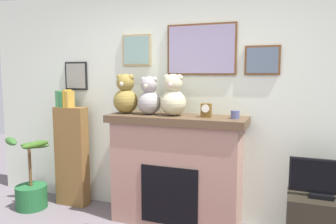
{
  "coord_description": "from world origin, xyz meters",
  "views": [
    {
      "loc": [
        1.18,
        -1.53,
        1.65
      ],
      "look_at": [
        -0.03,
        1.71,
        1.23
      ],
      "focal_mm": 34.86,
      "sensor_mm": 36.0,
      "label": 1
    }
  ],
  "objects_px": {
    "potted_plant": "(31,187)",
    "mantel_clock": "(206,110)",
    "fireplace": "(176,169)",
    "teddy_bear_brown": "(149,97)",
    "tv_stand": "(320,224)",
    "teddy_bear_tan": "(173,97)",
    "teddy_bear_cream": "(126,96)",
    "candle_jar": "(235,115)",
    "television": "(322,179)",
    "bookshelf": "(72,153)"
  },
  "relations": [
    {
      "from": "bookshelf",
      "to": "television",
      "type": "distance_m",
      "value": 2.81
    },
    {
      "from": "fireplace",
      "to": "candle_jar",
      "type": "height_order",
      "value": "candle_jar"
    },
    {
      "from": "bookshelf",
      "to": "candle_jar",
      "type": "height_order",
      "value": "bookshelf"
    },
    {
      "from": "candle_jar",
      "to": "mantel_clock",
      "type": "bearing_deg",
      "value": -179.72
    },
    {
      "from": "mantel_clock",
      "to": "teddy_bear_brown",
      "type": "height_order",
      "value": "teddy_bear_brown"
    },
    {
      "from": "potted_plant",
      "to": "mantel_clock",
      "type": "height_order",
      "value": "mantel_clock"
    },
    {
      "from": "potted_plant",
      "to": "teddy_bear_brown",
      "type": "xyz_separation_m",
      "value": [
        1.48,
        0.23,
        1.11
      ]
    },
    {
      "from": "candle_jar",
      "to": "potted_plant",
      "type": "bearing_deg",
      "value": -174.58
    },
    {
      "from": "mantel_clock",
      "to": "fireplace",
      "type": "bearing_deg",
      "value": 176.65
    },
    {
      "from": "potted_plant",
      "to": "teddy_bear_brown",
      "type": "distance_m",
      "value": 1.86
    },
    {
      "from": "tv_stand",
      "to": "teddy_bear_brown",
      "type": "relative_size",
      "value": 1.41
    },
    {
      "from": "tv_stand",
      "to": "candle_jar",
      "type": "xyz_separation_m",
      "value": [
        -0.81,
        0.05,
        0.98
      ]
    },
    {
      "from": "teddy_bear_cream",
      "to": "teddy_bear_tan",
      "type": "height_order",
      "value": "same"
    },
    {
      "from": "bookshelf",
      "to": "television",
      "type": "bearing_deg",
      "value": -2.07
    },
    {
      "from": "television",
      "to": "teddy_bear_brown",
      "type": "height_order",
      "value": "teddy_bear_brown"
    },
    {
      "from": "teddy_bear_cream",
      "to": "teddy_bear_tan",
      "type": "distance_m",
      "value": 0.56
    },
    {
      "from": "mantel_clock",
      "to": "teddy_bear_brown",
      "type": "bearing_deg",
      "value": 179.92
    },
    {
      "from": "teddy_bear_tan",
      "to": "potted_plant",
      "type": "bearing_deg",
      "value": -172.61
    },
    {
      "from": "mantel_clock",
      "to": "teddy_bear_cream",
      "type": "relative_size",
      "value": 0.32
    },
    {
      "from": "television",
      "to": "teddy_bear_brown",
      "type": "relative_size",
      "value": 1.38
    },
    {
      "from": "fireplace",
      "to": "bookshelf",
      "type": "xyz_separation_m",
      "value": [
        -1.38,
        0.03,
        0.05
      ]
    },
    {
      "from": "television",
      "to": "teddy_bear_tan",
      "type": "xyz_separation_m",
      "value": [
        -1.46,
        0.06,
        0.71
      ]
    },
    {
      "from": "tv_stand",
      "to": "candle_jar",
      "type": "bearing_deg",
      "value": 176.15
    },
    {
      "from": "bookshelf",
      "to": "mantel_clock",
      "type": "distance_m",
      "value": 1.82
    },
    {
      "from": "potted_plant",
      "to": "candle_jar",
      "type": "relative_size",
      "value": 10.08
    },
    {
      "from": "potted_plant",
      "to": "teddy_bear_tan",
      "type": "relative_size",
      "value": 2.03
    },
    {
      "from": "fireplace",
      "to": "teddy_bear_brown",
      "type": "distance_m",
      "value": 0.83
    },
    {
      "from": "television",
      "to": "teddy_bear_brown",
      "type": "distance_m",
      "value": 1.87
    },
    {
      "from": "candle_jar",
      "to": "tv_stand",
      "type": "bearing_deg",
      "value": -3.85
    },
    {
      "from": "tv_stand",
      "to": "teddy_bear_brown",
      "type": "distance_m",
      "value": 2.07
    },
    {
      "from": "bookshelf",
      "to": "teddy_bear_cream",
      "type": "xyz_separation_m",
      "value": [
        0.79,
        -0.05,
        0.74
      ]
    },
    {
      "from": "candle_jar",
      "to": "fireplace",
      "type": "bearing_deg",
      "value": 178.37
    },
    {
      "from": "candle_jar",
      "to": "teddy_bear_cream",
      "type": "relative_size",
      "value": 0.2
    },
    {
      "from": "television",
      "to": "teddy_bear_cream",
      "type": "height_order",
      "value": "teddy_bear_cream"
    },
    {
      "from": "bookshelf",
      "to": "teddy_bear_tan",
      "type": "bearing_deg",
      "value": -1.96
    },
    {
      "from": "fireplace",
      "to": "teddy_bear_cream",
      "type": "relative_size",
      "value": 3.38
    },
    {
      "from": "potted_plant",
      "to": "teddy_bear_cream",
      "type": "relative_size",
      "value": 2.03
    },
    {
      "from": "television",
      "to": "teddy_bear_tan",
      "type": "bearing_deg",
      "value": 177.83
    },
    {
      "from": "teddy_bear_tan",
      "to": "tv_stand",
      "type": "bearing_deg",
      "value": -2.11
    },
    {
      "from": "television",
      "to": "fireplace",
      "type": "bearing_deg",
      "value": 177.06
    },
    {
      "from": "teddy_bear_tan",
      "to": "teddy_bear_brown",
      "type": "bearing_deg",
      "value": 179.99
    },
    {
      "from": "candle_jar",
      "to": "teddy_bear_tan",
      "type": "height_order",
      "value": "teddy_bear_tan"
    },
    {
      "from": "television",
      "to": "teddy_bear_brown",
      "type": "bearing_deg",
      "value": 178.18
    },
    {
      "from": "fireplace",
      "to": "teddy_bear_brown",
      "type": "height_order",
      "value": "teddy_bear_brown"
    },
    {
      "from": "candle_jar",
      "to": "mantel_clock",
      "type": "distance_m",
      "value": 0.29
    },
    {
      "from": "television",
      "to": "teddy_bear_tan",
      "type": "relative_size",
      "value": 1.3
    },
    {
      "from": "potted_plant",
      "to": "mantel_clock",
      "type": "distance_m",
      "value": 2.35
    },
    {
      "from": "potted_plant",
      "to": "tv_stand",
      "type": "distance_m",
      "value": 3.22
    },
    {
      "from": "potted_plant",
      "to": "television",
      "type": "height_order",
      "value": "potted_plant"
    },
    {
      "from": "potted_plant",
      "to": "television",
      "type": "relative_size",
      "value": 1.57
    }
  ]
}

